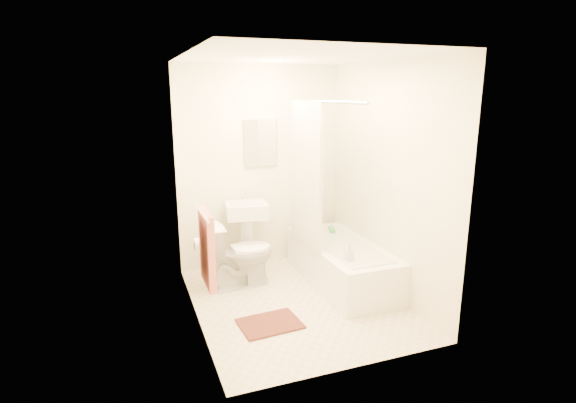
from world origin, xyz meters
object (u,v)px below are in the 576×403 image
object	(u,v)px
sink	(247,235)
soap_bottle	(349,252)
bath_mat	(270,324)
toilet	(240,254)
bathtub	(341,263)

from	to	relation	value
sink	soap_bottle	size ratio (longest dim) A/B	5.14
bath_mat	toilet	bearing A→B (deg)	92.01
toilet	bathtub	size ratio (longest dim) A/B	0.47
bath_mat	soap_bottle	size ratio (longest dim) A/B	3.08
soap_bottle	bath_mat	bearing A→B (deg)	-169.63
toilet	bathtub	world-z (taller)	toilet
bath_mat	bathtub	bearing A→B (deg)	30.94
sink	soap_bottle	xyz separation A→B (m)	(0.74, -1.13, 0.07)
toilet	soap_bottle	bearing A→B (deg)	-135.06
toilet	sink	bearing A→B (deg)	-31.95
bathtub	bath_mat	size ratio (longest dim) A/B	2.87
toilet	bathtub	xyz separation A→B (m)	(1.08, -0.32, -0.14)
bathtub	soap_bottle	bearing A→B (deg)	-109.63
toilet	bath_mat	bearing A→B (deg)	177.46
toilet	bathtub	distance (m)	1.14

